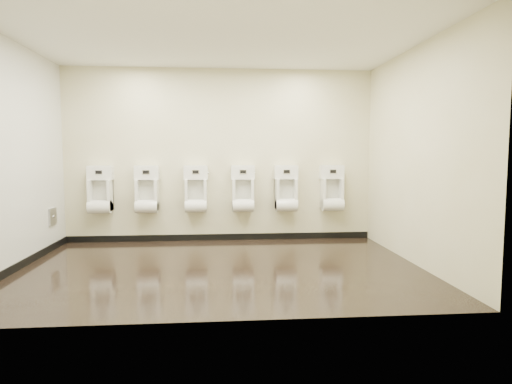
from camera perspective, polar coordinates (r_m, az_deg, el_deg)
ground at (r=5.48m, az=-4.66°, el=-9.98°), size 5.00×3.50×0.00m
ceiling at (r=5.47m, az=-4.88°, el=19.65°), size 5.00×3.50×0.00m
back_wall at (r=7.04m, az=-4.78°, el=4.87°), size 5.00×0.02×2.80m
front_wall at (r=3.54m, az=-4.73°, el=4.72°), size 5.00×0.02×2.80m
left_wall at (r=5.85m, az=-30.14°, el=4.18°), size 0.02×3.50×2.80m
right_wall at (r=5.85m, az=20.60°, el=4.54°), size 0.02×3.50×2.80m
tile_overlay_left at (r=5.85m, az=-30.09°, el=4.18°), size 0.01×3.50×2.80m
skirting_back at (r=7.16m, az=-4.70°, el=-5.99°), size 5.00×0.02×0.10m
skirting_left at (r=6.00m, az=-29.46°, el=-8.80°), size 0.02×3.50×0.10m
access_panel at (r=7.01m, az=-25.49°, el=-2.98°), size 0.04×0.25×0.25m
urinal_0 at (r=7.19m, az=-20.05°, el=-0.16°), size 0.40×0.30×0.74m
urinal_1 at (r=7.03m, az=-14.32°, el=-0.12°), size 0.40×0.30×0.74m
urinal_2 at (r=6.95m, az=-8.00°, el=-0.08°), size 0.40×0.30×0.74m
urinal_3 at (r=6.95m, az=-1.76°, el=-0.03°), size 0.40×0.30×0.74m
urinal_4 at (r=7.02m, az=4.04°, el=0.01°), size 0.40×0.30×0.74m
urinal_5 at (r=7.18m, az=10.09°, el=0.06°), size 0.40×0.30×0.74m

